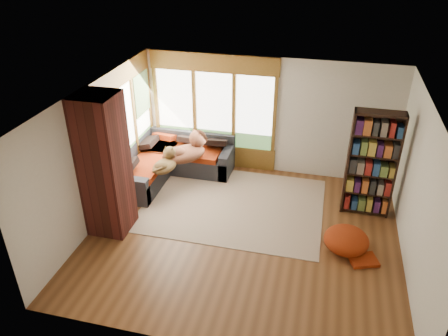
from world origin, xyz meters
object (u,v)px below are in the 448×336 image
at_px(brick_chimney, 104,166).
at_px(area_rug, 233,204).
at_px(dog_tan, 188,148).
at_px(bookshelf, 371,164).
at_px(dog_brindle, 166,161).
at_px(sectional_sofa, 173,164).
at_px(pouf, 346,240).

height_order(brick_chimney, area_rug, brick_chimney).
bearing_deg(dog_tan, bookshelf, -56.39).
bearing_deg(area_rug, brick_chimney, -148.21).
xyz_separation_m(brick_chimney, dog_brindle, (0.56, 1.39, -0.57)).
distance_m(sectional_sofa, dog_brindle, 0.79).
distance_m(brick_chimney, pouf, 4.35).
height_order(sectional_sofa, area_rug, sectional_sofa).
distance_m(pouf, dog_brindle, 3.82).
bearing_deg(brick_chimney, dog_tan, 65.65).
height_order(area_rug, pouf, pouf).
distance_m(brick_chimney, dog_brindle, 1.61).
bearing_deg(area_rug, sectional_sofa, 152.94).
bearing_deg(area_rug, pouf, -22.20).
height_order(sectional_sofa, bookshelf, bookshelf).
height_order(bookshelf, dog_brindle, bookshelf).
height_order(area_rug, dog_tan, dog_tan).
height_order(brick_chimney, dog_brindle, brick_chimney).
bearing_deg(brick_chimney, bookshelf, 19.88).
relative_size(brick_chimney, area_rug, 0.74).
relative_size(sectional_sofa, bookshelf, 1.05).
distance_m(brick_chimney, area_rug, 2.70).
relative_size(area_rug, pouf, 4.60).
bearing_deg(bookshelf, pouf, -104.79).
distance_m(sectional_sofa, dog_tan, 0.67).
relative_size(sectional_sofa, dog_brindle, 2.98).
xyz_separation_m(area_rug, dog_brindle, (-1.45, 0.14, 0.72)).
height_order(brick_chimney, bookshelf, brick_chimney).
distance_m(area_rug, dog_tan, 1.55).
relative_size(brick_chimney, pouf, 3.39).
relative_size(bookshelf, dog_brindle, 2.83).
bearing_deg(dog_brindle, brick_chimney, 166.38).
xyz_separation_m(dog_tan, dog_brindle, (-0.31, -0.54, -0.08)).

